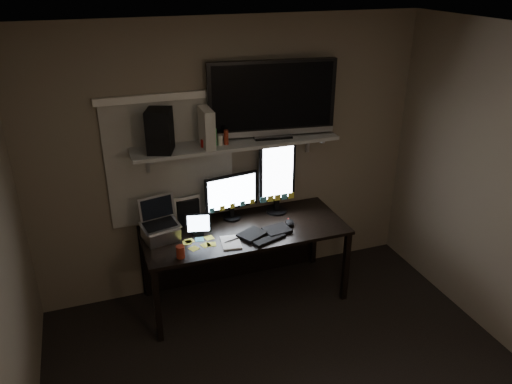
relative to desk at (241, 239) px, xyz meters
name	(u,v)px	position (x,y,z in m)	size (l,w,h in m)	color
ceiling	(332,47)	(0.00, -1.55, 1.95)	(3.60, 3.60, 0.00)	silver
back_wall	(231,160)	(0.00, 0.25, 0.70)	(3.60, 3.60, 0.00)	#746453
window_blinds	(171,162)	(-0.55, 0.24, 0.75)	(1.10, 0.02, 1.10)	beige
desk	(241,239)	(0.00, 0.00, 0.00)	(1.80, 0.75, 0.73)	black
wall_shelf	(236,143)	(0.00, 0.08, 0.91)	(1.80, 0.35, 0.03)	#A2A29E
monitor_landscape	(231,197)	(-0.05, 0.10, 0.40)	(0.51, 0.05, 0.44)	black
monitor_portrait	(277,178)	(0.39, 0.09, 0.52)	(0.35, 0.06, 0.69)	black
keyboard	(265,232)	(0.13, -0.27, 0.19)	(0.47, 0.18, 0.03)	black
mouse	(290,223)	(0.41, -0.19, 0.20)	(0.08, 0.12, 0.04)	black
notepad	(231,242)	(-0.19, -0.32, 0.18)	(0.16, 0.22, 0.01)	white
tablet	(198,224)	(-0.41, -0.08, 0.28)	(0.23, 0.09, 0.20)	black
file_sorter	(187,210)	(-0.45, 0.15, 0.30)	(0.20, 0.09, 0.25)	black
laptop	(160,222)	(-0.73, -0.07, 0.35)	(0.31, 0.25, 0.35)	#A9AAAE
cup	(181,252)	(-0.63, -0.40, 0.23)	(0.07, 0.07, 0.10)	maroon
sticky_notes	(202,243)	(-0.42, -0.25, 0.18)	(0.32, 0.23, 0.00)	#F9F043
tv	(272,99)	(0.33, 0.10, 1.26)	(1.11, 0.20, 0.67)	black
game_console	(206,128)	(-0.26, 0.05, 1.09)	(0.08, 0.27, 0.32)	silver
speaker	(160,131)	(-0.65, 0.05, 1.10)	(0.19, 0.23, 0.35)	black
bottles	(215,137)	(-0.20, 0.04, 1.00)	(0.24, 0.05, 0.15)	#A50F0C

